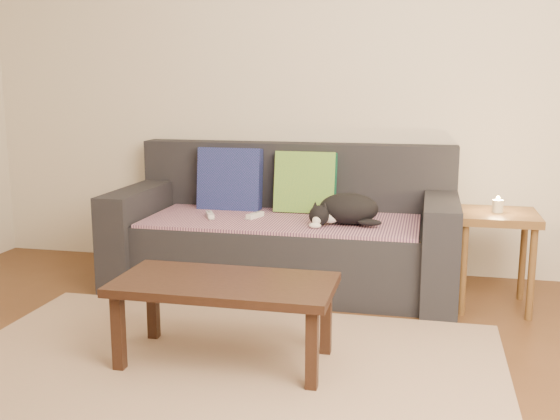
{
  "coord_description": "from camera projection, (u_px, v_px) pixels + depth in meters",
  "views": [
    {
      "loc": [
        0.86,
        -2.36,
        1.26
      ],
      "look_at": [
        0.05,
        1.2,
        0.55
      ],
      "focal_mm": 42.0,
      "sensor_mm": 36.0,
      "label": 1
    }
  ],
  "objects": [
    {
      "name": "candle",
      "position": [
        498.0,
        206.0,
        3.64
      ],
      "size": [
        0.06,
        0.06,
        0.09
      ],
      "color": "beige",
      "rests_on": "side_table"
    },
    {
      "name": "back_wall",
      "position": [
        299.0,
        77.0,
        4.36
      ],
      "size": [
        4.5,
        0.04,
        2.6
      ],
      "primitive_type": "cube",
      "color": "beige",
      "rests_on": "ground"
    },
    {
      "name": "coffee_table",
      "position": [
        225.0,
        291.0,
        2.93
      ],
      "size": [
        0.98,
        0.49,
        0.39
      ],
      "color": "#311C13",
      "rests_on": "rug"
    },
    {
      "name": "cushion_navy",
      "position": [
        230.0,
        180.0,
        4.33
      ],
      "size": [
        0.42,
        0.16,
        0.43
      ],
      "primitive_type": "cube",
      "rotation": [
        -0.13,
        0.0,
        0.0
      ],
      "color": "#12234E",
      "rests_on": "throw_blanket"
    },
    {
      "name": "side_table",
      "position": [
        496.0,
        229.0,
        3.67
      ],
      "size": [
        0.44,
        0.44,
        0.55
      ],
      "color": "brown",
      "rests_on": "ground"
    },
    {
      "name": "cushion_green",
      "position": [
        305.0,
        183.0,
        4.22
      ],
      "size": [
        0.39,
        0.17,
        0.4
      ],
      "primitive_type": "cube",
      "rotation": [
        -0.18,
        0.0,
        0.0
      ],
      "color": "#0E5C3E",
      "rests_on": "throw_blanket"
    },
    {
      "name": "wii_remote_b",
      "position": [
        255.0,
        215.0,
        4.05
      ],
      "size": [
        0.08,
        0.15,
        0.03
      ],
      "primitive_type": "cube",
      "rotation": [
        0.0,
        0.0,
        1.24
      ],
      "color": "white",
      "rests_on": "throw_blanket"
    },
    {
      "name": "ground",
      "position": [
        204.0,
        395.0,
        2.69
      ],
      "size": [
        4.5,
        4.5,
        0.0
      ],
      "primitive_type": "plane",
      "color": "brown",
      "rests_on": "ground"
    },
    {
      "name": "sofa",
      "position": [
        285.0,
        236.0,
        4.14
      ],
      "size": [
        2.1,
        0.94,
        0.87
      ],
      "color": "#232328",
      "rests_on": "ground"
    },
    {
      "name": "wii_remote_a",
      "position": [
        210.0,
        215.0,
        4.06
      ],
      "size": [
        0.1,
        0.15,
        0.03
      ],
      "primitive_type": "cube",
      "rotation": [
        0.0,
        0.0,
        2.02
      ],
      "color": "white",
      "rests_on": "throw_blanket"
    },
    {
      "name": "rug",
      "position": [
        215.0,
        378.0,
        2.83
      ],
      "size": [
        2.5,
        1.8,
        0.01
      ],
      "primitive_type": "cube",
      "color": "#9E896C",
      "rests_on": "ground"
    },
    {
      "name": "throw_blanket",
      "position": [
        282.0,
        220.0,
        4.03
      ],
      "size": [
        1.66,
        0.74,
        0.02
      ],
      "primitive_type": "cube",
      "color": "#3F2546",
      "rests_on": "sofa"
    },
    {
      "name": "cat",
      "position": [
        346.0,
        209.0,
        3.85
      ],
      "size": [
        0.43,
        0.31,
        0.18
      ],
      "rotation": [
        0.0,
        0.0,
        -0.04
      ],
      "color": "black",
      "rests_on": "throw_blanket"
    }
  ]
}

